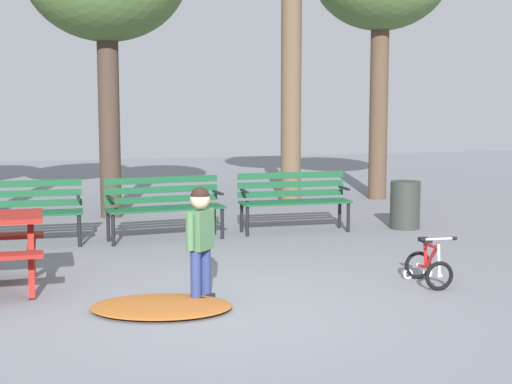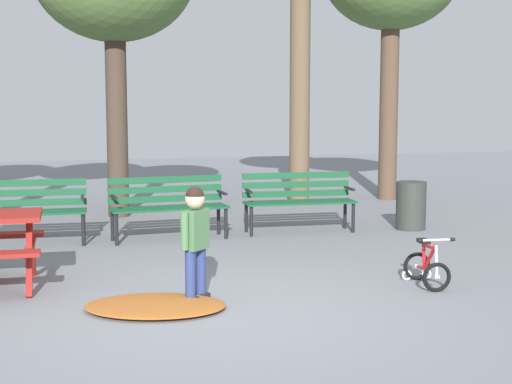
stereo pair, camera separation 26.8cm
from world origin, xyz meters
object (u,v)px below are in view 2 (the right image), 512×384
(park_bench_right, at_px, (298,197))
(kids_bicycle, at_px, (426,267))
(trash_bin, at_px, (411,206))
(child_standing, at_px, (195,234))
(park_bench_far_left, at_px, (25,206))
(park_bench_left, at_px, (168,202))

(park_bench_right, distance_m, kids_bicycle, 3.46)
(kids_bicycle, xyz_separation_m, trash_bin, (1.42, 3.19, 0.15))
(park_bench_right, relative_size, child_standing, 1.47)
(child_standing, height_order, trash_bin, child_standing)
(park_bench_far_left, distance_m, park_bench_right, 3.80)
(park_bench_left, bearing_deg, kids_bicycle, -57.31)
(park_bench_right, bearing_deg, child_standing, -122.51)
(park_bench_far_left, distance_m, park_bench_left, 1.89)
(park_bench_far_left, distance_m, kids_bicycle, 5.32)
(park_bench_far_left, bearing_deg, kids_bicycle, -40.40)
(kids_bicycle, bearing_deg, park_bench_right, 94.03)
(park_bench_left, distance_m, park_bench_right, 1.91)
(child_standing, xyz_separation_m, trash_bin, (3.83, 3.15, -0.30))
(park_bench_far_left, xyz_separation_m, park_bench_right, (3.80, -0.00, 0.00))
(kids_bicycle, height_order, trash_bin, trash_bin)
(park_bench_left, distance_m, kids_bicycle, 4.00)
(park_bench_far_left, distance_m, child_standing, 3.78)
(park_bench_left, height_order, kids_bicycle, park_bench_left)
(park_bench_right, bearing_deg, trash_bin, -8.66)
(park_bench_far_left, relative_size, trash_bin, 2.30)
(child_standing, bearing_deg, trash_bin, 39.39)
(park_bench_left, relative_size, child_standing, 1.48)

